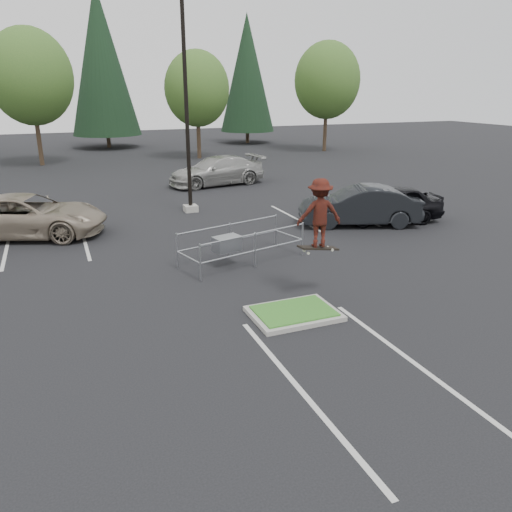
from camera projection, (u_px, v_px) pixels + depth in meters
name	position (u px, v px, depth m)	size (l,w,h in m)	color
ground	(294.00, 316.00, 12.79)	(120.00, 120.00, 0.00)	black
grass_median	(294.00, 313.00, 12.77)	(2.20, 1.60, 0.16)	gray
stall_lines	(184.00, 253.00, 17.60)	(22.62, 17.60, 0.01)	beige
light_pole	(187.00, 111.00, 22.03)	(0.70, 0.60, 10.12)	gray
decid_b	(31.00, 80.00, 35.50)	(5.89, 5.89, 9.64)	#38281C
decid_c	(197.00, 91.00, 39.41)	(5.12, 5.12, 8.38)	#38281C
decid_d	(327.00, 83.00, 43.91)	(5.76, 5.76, 9.43)	#38281C
conif_b	(101.00, 61.00, 45.81)	(6.38, 6.38, 14.50)	#38281C
conif_c	(247.00, 74.00, 50.23)	(5.50, 5.50, 12.50)	#38281C
cart_corral	(230.00, 243.00, 16.28)	(4.39, 2.51, 1.18)	#989BA0
skateboarder	(320.00, 213.00, 13.34)	(1.33, 0.94, 2.03)	black
car_l_tan	(25.00, 216.00, 19.39)	(2.72, 5.90, 1.64)	gray
car_r_charc	(360.00, 206.00, 20.98)	(1.74, 4.99, 1.64)	black
car_r_black	(389.00, 204.00, 21.53)	(1.85, 4.60, 1.57)	black
car_far_silver	(217.00, 171.00, 29.66)	(2.35, 5.78, 1.68)	#A1A19C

